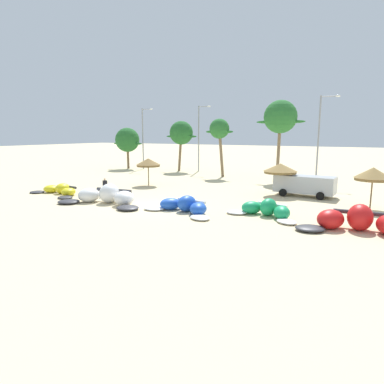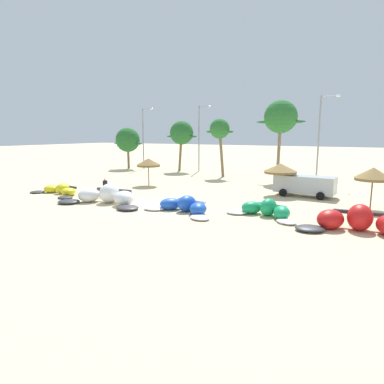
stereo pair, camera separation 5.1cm
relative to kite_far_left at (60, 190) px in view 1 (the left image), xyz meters
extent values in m
plane|color=beige|center=(10.68, -0.11, -0.37)|extent=(260.00, 260.00, 0.00)
ellipsoid|color=#333338|center=(-2.35, -0.65, -0.27)|extent=(1.60, 1.52, 0.19)
ellipsoid|color=yellow|center=(-1.36, 0.15, -0.01)|extent=(1.83, 1.84, 0.71)
ellipsoid|color=yellow|center=(0.04, 0.32, 0.11)|extent=(1.40, 1.50, 0.96)
ellipsoid|color=yellow|center=(1.36, -0.19, -0.01)|extent=(1.73, 1.78, 0.71)
ellipsoid|color=#333338|center=(2.12, -1.20, -0.27)|extent=(1.78, 1.73, 0.19)
cylinder|color=#333338|center=(0.10, 0.80, 0.23)|extent=(2.64, 0.56, 0.24)
cube|color=#333338|center=(0.02, 0.19, 0.11)|extent=(1.01, 0.60, 0.04)
ellipsoid|color=#333338|center=(4.13, -2.57, -0.22)|extent=(2.23, 2.15, 0.31)
ellipsoid|color=white|center=(5.11, -1.33, 0.20)|extent=(2.21, 2.27, 1.15)
ellipsoid|color=white|center=(6.77, -0.74, 0.40)|extent=(1.71, 1.87, 1.55)
ellipsoid|color=white|center=(8.52, -1.00, 0.20)|extent=(2.31, 2.33, 1.15)
ellipsoid|color=#333338|center=(9.72, -2.04, -0.22)|extent=(2.07, 1.94, 0.31)
cylinder|color=#333338|center=(6.71, -0.13, 0.55)|extent=(3.30, 0.61, 0.30)
cube|color=#333338|center=(6.79, -0.91, 0.40)|extent=(1.25, 0.74, 0.04)
ellipsoid|color=white|center=(11.44, -1.13, -0.26)|extent=(1.74, 1.43, 0.23)
ellipsoid|color=blue|center=(12.41, -0.43, 0.06)|extent=(1.93, 1.93, 0.86)
ellipsoid|color=blue|center=(13.75, -0.33, 0.21)|extent=(1.43, 1.74, 1.15)
ellipsoid|color=blue|center=(14.97, -0.88, 0.06)|extent=(1.73, 1.91, 0.86)
ellipsoid|color=white|center=(15.64, -1.87, -0.26)|extent=(1.94, 1.80, 0.23)
cylinder|color=white|center=(13.84, 0.21, 0.32)|extent=(2.50, 0.66, 0.23)
cube|color=white|center=(13.72, -0.48, 0.21)|extent=(0.99, 0.71, 0.04)
ellipsoid|color=white|center=(17.18, 0.65, -0.25)|extent=(1.54, 1.22, 0.24)
ellipsoid|color=#199E5B|center=(18.07, 1.23, 0.07)|extent=(1.75, 1.73, 0.88)
ellipsoid|color=#199E5B|center=(19.25, 1.27, 0.22)|extent=(1.33, 1.62, 1.19)
ellipsoid|color=#199E5B|center=(20.31, 0.73, 0.07)|extent=(1.50, 1.71, 0.88)
ellipsoid|color=white|center=(20.86, -0.17, -0.25)|extent=(1.76, 1.64, 0.24)
cylinder|color=white|center=(19.36, 1.75, 0.32)|extent=(2.19, 0.68, 0.20)
cube|color=white|center=(19.22, 1.13, 0.22)|extent=(0.89, 0.67, 0.04)
ellipsoid|color=#333338|center=(22.44, -1.18, -0.22)|extent=(2.09, 1.94, 0.31)
ellipsoid|color=red|center=(23.37, -0.11, 0.20)|extent=(2.08, 2.17, 1.14)
ellipsoid|color=red|center=(24.90, 0.36, 0.40)|extent=(1.48, 1.75, 1.54)
cylinder|color=#333338|center=(24.87, 0.95, 0.54)|extent=(2.97, 0.41, 0.27)
cube|color=#333338|center=(24.90, 0.19, 0.40)|extent=(1.11, 0.66, 0.04)
cylinder|color=brown|center=(4.01, 8.30, 0.74)|extent=(0.10, 0.10, 2.22)
cone|color=olive|center=(4.01, 8.30, 2.20)|extent=(2.59, 2.59, 0.68)
cylinder|color=brown|center=(4.01, 8.30, 1.75)|extent=(2.46, 2.46, 0.20)
cylinder|color=brown|center=(17.84, 9.41, 0.72)|extent=(0.10, 0.10, 2.17)
cone|color=olive|center=(17.84, 9.41, 2.15)|extent=(3.00, 3.00, 0.70)
cylinder|color=olive|center=(17.84, 9.41, 1.70)|extent=(2.85, 2.85, 0.20)
cylinder|color=brown|center=(25.26, 6.87, 0.79)|extent=(0.10, 0.10, 2.33)
cone|color=olive|center=(25.26, 6.87, 2.35)|extent=(2.58, 2.58, 0.78)
cylinder|color=olive|center=(25.26, 6.87, 1.86)|extent=(2.46, 2.46, 0.20)
cube|color=#B2B7BC|center=(19.93, 9.90, 0.72)|extent=(5.21, 2.31, 1.50)
cube|color=black|center=(18.53, 9.96, 0.98)|extent=(1.38, 2.08, 0.56)
cylinder|color=black|center=(18.30, 8.94, -0.03)|extent=(0.69, 0.27, 0.68)
cylinder|color=black|center=(18.40, 11.00, -0.03)|extent=(0.69, 0.27, 0.68)
cylinder|color=black|center=(21.46, 8.79, -0.03)|extent=(0.69, 0.27, 0.68)
cylinder|color=black|center=(21.56, 10.85, -0.03)|extent=(0.69, 0.27, 0.68)
cylinder|color=#383842|center=(4.41, 1.28, 0.05)|extent=(0.24, 0.24, 0.85)
cube|color=black|center=(4.41, 1.28, 0.76)|extent=(0.36, 0.22, 0.56)
sphere|color=beige|center=(4.41, 1.28, 1.15)|extent=(0.20, 0.20, 0.20)
cylinder|color=brown|center=(-9.32, 20.98, 1.89)|extent=(0.39, 0.36, 4.52)
sphere|color=#236028|center=(-9.34, 20.98, 4.15)|extent=(3.77, 3.77, 3.77)
ellipsoid|color=#236028|center=(-10.85, 20.98, 3.58)|extent=(2.64, 0.50, 0.36)
ellipsoid|color=#236028|center=(-7.83, 20.98, 3.58)|extent=(2.64, 0.50, 0.36)
cylinder|color=brown|center=(-0.36, 22.11, 2.43)|extent=(0.78, 0.36, 5.61)
sphere|color=#236028|center=(-0.14, 22.11, 5.23)|extent=(3.42, 3.42, 3.42)
ellipsoid|color=#236028|center=(-1.51, 22.11, 4.72)|extent=(2.40, 0.50, 0.36)
ellipsoid|color=#236028|center=(1.22, 22.11, 4.72)|extent=(2.40, 0.50, 0.36)
cylinder|color=#7F6647|center=(7.74, 18.85, 2.68)|extent=(0.93, 0.36, 6.11)
sphere|color=#286B2D|center=(7.45, 18.85, 5.74)|extent=(2.53, 2.53, 2.53)
ellipsoid|color=#286B2D|center=(6.44, 18.85, 5.36)|extent=(1.77, 0.50, 0.36)
ellipsoid|color=#286B2D|center=(8.46, 18.85, 5.36)|extent=(1.77, 0.50, 0.36)
cylinder|color=#7F6647|center=(15.07, 18.92, 3.34)|extent=(0.46, 0.36, 7.42)
sphere|color=#286B2D|center=(15.12, 18.92, 7.05)|extent=(3.81, 3.81, 3.81)
ellipsoid|color=#286B2D|center=(13.60, 18.92, 6.48)|extent=(2.66, 0.50, 0.36)
ellipsoid|color=#286B2D|center=(16.65, 18.92, 6.48)|extent=(2.66, 0.50, 0.36)
cylinder|color=gray|center=(-7.05, 21.96, 4.29)|extent=(0.18, 0.18, 9.31)
cylinder|color=gray|center=(-6.21, 21.96, 8.79)|extent=(1.69, 0.10, 0.10)
ellipsoid|color=silver|center=(-5.36, 21.96, 8.79)|extent=(0.56, 0.24, 0.20)
cylinder|color=gray|center=(2.17, 23.18, 4.35)|extent=(0.18, 0.18, 9.45)
cylinder|color=gray|center=(2.99, 23.18, 8.93)|extent=(1.64, 0.10, 0.10)
ellipsoid|color=silver|center=(3.81, 23.18, 8.93)|extent=(0.56, 0.24, 0.20)
cylinder|color=gray|center=(19.39, 19.23, 4.44)|extent=(0.18, 0.18, 9.62)
cylinder|color=gray|center=(20.24, 19.23, 9.10)|extent=(1.71, 0.10, 0.10)
ellipsoid|color=silver|center=(21.10, 19.23, 9.10)|extent=(0.56, 0.24, 0.20)
camera|label=1|loc=(25.67, -20.91, 5.17)|focal=31.68mm
camera|label=2|loc=(25.72, -20.88, 5.17)|focal=31.68mm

